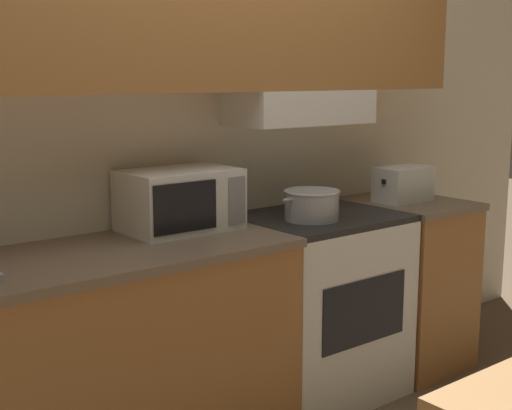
# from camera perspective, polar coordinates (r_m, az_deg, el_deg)

# --- Properties ---
(ground_plane) EXTENTS (16.00, 16.00, 0.00)m
(ground_plane) POSITION_cam_1_polar(r_m,az_deg,el_deg) (3.53, -6.59, -15.69)
(ground_plane) COLOR brown
(wall_back) EXTENTS (5.43, 0.38, 2.55)m
(wall_back) POSITION_cam_1_polar(r_m,az_deg,el_deg) (3.13, -6.25, 9.62)
(wall_back) COLOR silver
(wall_back) RESTS_ON ground_plane
(lower_counter_main) EXTENTS (1.78, 0.65, 0.90)m
(lower_counter_main) POSITION_cam_1_polar(r_m,az_deg,el_deg) (2.82, -14.56, -12.87)
(lower_counter_main) COLOR #A36B38
(lower_counter_main) RESTS_ON ground_plane
(lower_counter_right_stub) EXTENTS (0.51, 0.65, 0.90)m
(lower_counter_right_stub) POSITION_cam_1_polar(r_m,az_deg,el_deg) (3.93, 11.79, -6.05)
(lower_counter_right_stub) COLOR #A36B38
(lower_counter_right_stub) RESTS_ON ground_plane
(stove_range) EXTENTS (0.75, 0.62, 0.90)m
(stove_range) POSITION_cam_1_polar(r_m,az_deg,el_deg) (3.49, 4.94, -8.00)
(stove_range) COLOR white
(stove_range) RESTS_ON ground_plane
(cooking_pot) EXTENTS (0.34, 0.26, 0.14)m
(cooking_pot) POSITION_cam_1_polar(r_m,az_deg,el_deg) (3.24, 4.47, 0.08)
(cooking_pot) COLOR #B7BABF
(cooking_pot) RESTS_ON stove_range
(microwave) EXTENTS (0.48, 0.33, 0.26)m
(microwave) POSITION_cam_1_polar(r_m,az_deg,el_deg) (3.04, -6.13, 0.42)
(microwave) COLOR white
(microwave) RESTS_ON lower_counter_main
(toaster) EXTENTS (0.31, 0.18, 0.18)m
(toaster) POSITION_cam_1_polar(r_m,az_deg,el_deg) (3.79, 11.71, 1.67)
(toaster) COLOR white
(toaster) RESTS_ON lower_counter_right_stub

